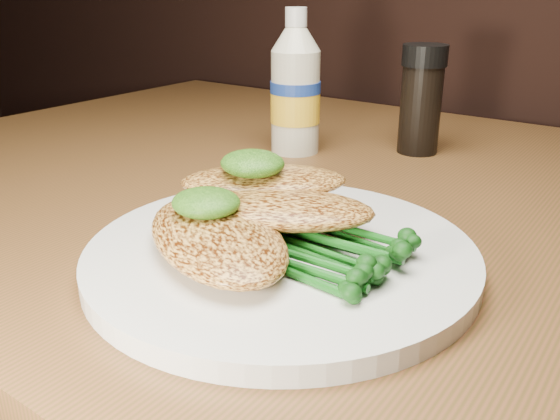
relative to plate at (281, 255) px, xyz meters
The scene contains 9 objects.
plate is the anchor object (origin of this frame).
chicken_front 0.05m from the plate, 129.14° to the right, with size 0.17×0.09×0.03m, color gold.
chicken_mid 0.04m from the plate, 133.91° to the left, with size 0.15×0.08×0.02m, color gold.
chicken_back 0.08m from the plate, 137.61° to the left, with size 0.14×0.07×0.02m, color gold.
pesto_front 0.07m from the plate, 147.92° to the right, with size 0.05×0.05×0.02m, color #0F3708.
pesto_back 0.09m from the plate, 146.71° to the left, with size 0.05×0.05×0.02m, color #0F3708.
broccolini_bundle 0.04m from the plate, ahead, with size 0.14×0.11×0.02m, color #115213, non-canonical shape.
mayo_bottle 0.32m from the plate, 122.49° to the left, with size 0.06×0.06×0.17m, color beige, non-canonical shape.
pepper_grinder 0.36m from the plate, 96.80° to the left, with size 0.05×0.05×0.13m, color black, non-canonical shape.
Camera 1 is at (0.28, 0.53, 0.95)m, focal length 37.59 mm.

